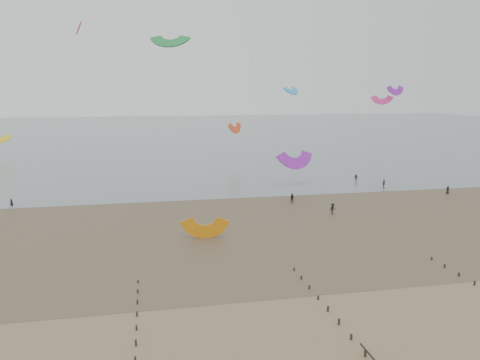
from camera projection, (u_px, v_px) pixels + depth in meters
name	position (u px, v px, depth m)	size (l,w,h in m)	color
ground	(293.00, 323.00, 42.75)	(500.00, 500.00, 0.00)	brown
sea_and_shore	(203.00, 222.00, 75.08)	(500.00, 665.00, 0.03)	#475654
kitesurfer_lead	(12.00, 203.00, 84.67)	(0.59, 0.38, 1.61)	black
kitesurfers	(408.00, 187.00, 98.54)	(140.92, 27.98, 1.90)	black
grounded_kite	(205.00, 238.00, 67.12)	(5.86, 3.07, 4.47)	orange
kites_airborne	(131.00, 90.00, 124.03)	(237.15, 107.54, 45.51)	#CD264C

